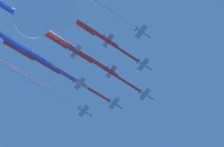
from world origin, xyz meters
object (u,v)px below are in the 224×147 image
(jet_starboard_outer, at_px, (10,41))
(jet_trail_starboard, at_px, (7,8))
(jet_starboard_inner, at_px, (82,25))
(jet_port_mid, at_px, (48,32))
(jet_port_inner, at_px, (45,63))
(jet_lead, at_px, (78,52))
(jet_starboard_mid, at_px, (24,75))

(jet_starboard_outer, xyz_separation_m, jet_trail_starboard, (-13.74, 10.71, 0.84))
(jet_starboard_inner, xyz_separation_m, jet_port_mid, (15.03, 12.25, 3.18))
(jet_port_inner, height_order, jet_trail_starboard, jet_port_inner)
(jet_port_inner, distance_m, jet_trail_starboard, 35.14)
(jet_lead, distance_m, jet_starboard_mid, 33.78)
(jet_lead, bearing_deg, jet_port_inner, 34.42)
(jet_starboard_inner, distance_m, jet_starboard_outer, 39.25)
(jet_starboard_mid, bearing_deg, jet_starboard_inner, -167.86)
(jet_port_mid, height_order, jet_trail_starboard, jet_port_mid)
(jet_port_mid, relative_size, jet_starboard_mid, 1.03)
(jet_starboard_outer, height_order, jet_trail_starboard, jet_trail_starboard)
(jet_starboard_mid, height_order, jet_trail_starboard, jet_starboard_mid)
(jet_port_inner, bearing_deg, jet_starboard_outer, 90.15)
(jet_starboard_inner, bearing_deg, jet_trail_starboard, 66.26)
(jet_port_inner, distance_m, jet_starboard_inner, 30.05)
(jet_starboard_inner, bearing_deg, jet_starboard_outer, 40.77)
(jet_port_inner, distance_m, jet_port_mid, 17.13)
(jet_trail_starboard, bearing_deg, jet_port_mid, -92.26)
(jet_lead, xyz_separation_m, jet_port_inner, (15.97, 10.94, -0.54))
(jet_port_inner, xyz_separation_m, jet_trail_starboard, (-13.80, 32.32, -0.19))
(jet_starboard_inner, height_order, jet_starboard_mid, jet_starboard_mid)
(jet_starboard_mid, bearing_deg, jet_lead, -151.20)
(jet_starboard_mid, height_order, jet_starboard_outer, jet_starboard_mid)
(jet_starboard_inner, xyz_separation_m, jet_trail_starboard, (15.98, 36.34, 0.13))
(jet_port_inner, relative_size, jet_trail_starboard, 1.06)
(jet_starboard_inner, bearing_deg, jet_lead, -26.65)
(jet_starboard_outer, bearing_deg, jet_trail_starboard, 142.07)
(jet_port_mid, xyz_separation_m, jet_starboard_mid, (28.37, -2.92, -1.42))
(jet_starboard_outer, bearing_deg, jet_starboard_mid, -49.99)
(jet_starboard_outer, relative_size, jet_trail_starboard, 1.03)
(jet_port_inner, xyz_separation_m, jet_starboard_outer, (-0.06, 21.62, -1.03))
(jet_port_inner, height_order, jet_starboard_mid, jet_starboard_mid)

